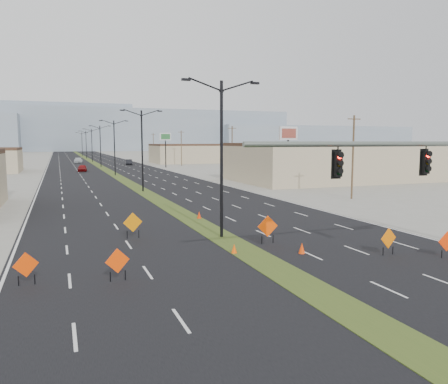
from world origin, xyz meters
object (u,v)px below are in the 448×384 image
object	(u,v)px
construction_sign_0	(26,266)
construction_sign_2	(133,223)
construction_sign_3	(268,227)
cone_1	(234,249)
construction_sign_4	(447,242)
cone_0	(302,248)
streetlight_2	(114,146)
car_left	(82,168)
streetlight_0	(222,154)
pole_sign_east_near	(288,138)
streetlight_3	(100,145)
car_far	(78,160)
pole_sign_east_far	(165,140)
streetlight_5	(86,144)
car_mid	(129,162)
construction_sign_5	(388,239)
cone_2	(199,215)
cone_3	(136,220)
streetlight_6	(82,143)
streetlight_4	(92,144)
streetlight_1	(142,148)
construction_sign_1	(117,262)

from	to	relation	value
construction_sign_0	construction_sign_2	size ratio (longest dim) A/B	0.87
construction_sign_3	cone_1	world-z (taller)	construction_sign_3
construction_sign_4	cone_0	bearing A→B (deg)	158.72
streetlight_2	car_left	world-z (taller)	streetlight_2
streetlight_0	pole_sign_east_near	distance (m)	32.09
construction_sign_4	streetlight_3	bearing A→B (deg)	101.83
car_far	streetlight_3	bearing A→B (deg)	-73.90
streetlight_0	pole_sign_east_far	world-z (taller)	streetlight_0
streetlight_5	construction_sign_0	size ratio (longest dim) A/B	6.80
streetlight_0	pole_sign_east_far	distance (m)	78.44
car_mid	construction_sign_4	bearing A→B (deg)	-82.89
construction_sign_2	construction_sign_5	xyz separation A→B (m)	(12.42, -9.18, -0.11)
construction_sign_4	cone_2	world-z (taller)	construction_sign_4
construction_sign_4	pole_sign_east_near	xyz separation A→B (m)	(9.63, 34.72, 5.76)
cone_3	construction_sign_4	bearing A→B (deg)	-47.75
streetlight_5	car_far	xyz separation A→B (m)	(-4.34, -33.82, -4.64)
streetlight_2	car_mid	size ratio (longest dim) A/B	2.29
streetlight_6	car_far	size ratio (longest dim) A/B	1.86
streetlight_4	pole_sign_east_far	world-z (taller)	streetlight_4
cone_0	streetlight_1	bearing A→B (deg)	94.63
streetlight_1	construction_sign_0	world-z (taller)	streetlight_1
construction_sign_1	construction_sign_2	bearing A→B (deg)	61.97
cone_0	streetlight_4	bearing A→B (deg)	91.32
streetlight_2	construction_sign_4	size ratio (longest dim) A/B	6.90
cone_3	streetlight_1	bearing A→B (deg)	78.26
streetlight_1	construction_sign_3	world-z (taller)	streetlight_1
cone_3	construction_sign_3	bearing A→B (deg)	-54.46
car_left	cone_0	world-z (taller)	car_left
streetlight_5	construction_sign_4	world-z (taller)	streetlight_5
car_mid	streetlight_0	bearing A→B (deg)	-88.72
streetlight_2	car_left	bearing A→B (deg)	112.08
car_far	construction_sign_1	bearing A→B (deg)	-86.55
streetlight_6	construction_sign_4	xyz separation A→B (m)	(9.52, -177.00, -4.57)
streetlight_3	construction_sign_4	bearing A→B (deg)	-84.16
streetlight_3	construction_sign_0	world-z (taller)	streetlight_3
streetlight_0	construction_sign_5	distance (m)	11.17
streetlight_1	construction_sign_2	xyz separation A→B (m)	(-5.44, -26.27, -4.42)
construction_sign_3	cone_2	size ratio (longest dim) A/B	2.82
streetlight_3	construction_sign_4	distance (m)	93.60
streetlight_0	streetlight_2	size ratio (longest dim) A/B	1.00
construction_sign_2	construction_sign_3	size ratio (longest dim) A/B	0.97
car_mid	construction_sign_1	world-z (taller)	construction_sign_1
streetlight_1	pole_sign_east_near	distance (m)	19.32
car_far	pole_sign_east_near	xyz separation A→B (m)	(23.49, -80.46, 5.83)
streetlight_5	cone_1	bearing A→B (deg)	-90.32
streetlight_0	cone_3	xyz separation A→B (m)	(-4.49, 6.42, -5.08)
streetlight_0	cone_0	bearing A→B (deg)	-63.70
streetlight_4	streetlight_5	distance (m)	28.00
streetlight_2	streetlight_3	world-z (taller)	same
construction_sign_2	cone_0	bearing A→B (deg)	-51.03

